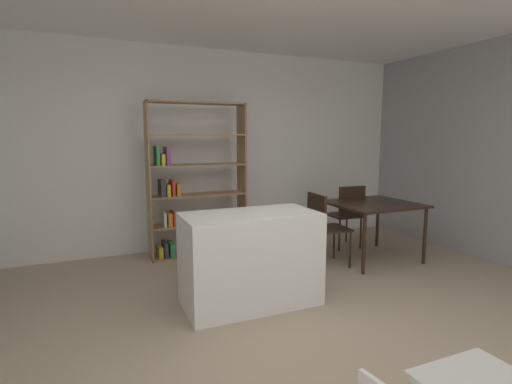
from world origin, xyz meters
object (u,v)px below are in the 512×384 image
(kitchen_island, at_px, (250,259))
(dining_chair_far, at_px, (348,211))
(dining_table, at_px, (373,208))
(dining_chair_island_side, at_px, (323,223))
(open_bookshelf, at_px, (189,186))

(kitchen_island, xyz_separation_m, dining_chair_far, (2.00, 1.17, 0.11))
(dining_table, height_order, dining_chair_far, dining_chair_far)
(kitchen_island, distance_m, dining_chair_island_side, 1.42)
(open_bookshelf, height_order, dining_chair_island_side, open_bookshelf)
(dining_table, distance_m, dining_chair_island_side, 0.76)
(dining_table, bearing_deg, kitchen_island, -162.01)
(open_bookshelf, xyz_separation_m, dining_chair_island_side, (1.41, -1.12, -0.40))
(kitchen_island, xyz_separation_m, open_bookshelf, (-0.16, 1.78, 0.51))
(open_bookshelf, xyz_separation_m, dining_chair_far, (2.16, -0.60, -0.40))
(open_bookshelf, distance_m, dining_chair_far, 2.28)
(kitchen_island, bearing_deg, open_bookshelf, 95.10)
(dining_table, bearing_deg, dining_chair_island_side, 179.52)
(kitchen_island, distance_m, dining_table, 2.12)
(dining_chair_island_side, bearing_deg, dining_chair_far, -51.41)
(open_bookshelf, relative_size, dining_chair_far, 2.23)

